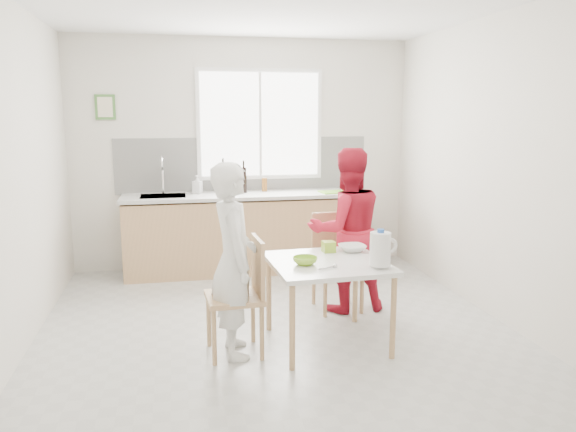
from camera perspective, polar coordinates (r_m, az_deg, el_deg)
name	(u,v)px	position (r m, az deg, el deg)	size (l,w,h in m)	color
ground	(278,332)	(4.87, -1.04, -11.73)	(4.50, 4.50, 0.00)	#B7B7B2
room_shell	(277,138)	(4.52, -1.11, 7.98)	(4.50, 4.50, 4.50)	silver
window	(260,125)	(6.74, -2.86, 9.26)	(1.50, 0.06, 1.30)	white
backsplash	(244,165)	(6.76, -4.53, 5.21)	(3.00, 0.02, 0.65)	white
picture_frame	(105,107)	(6.71, -18.08, 10.47)	(0.22, 0.03, 0.28)	#4A7F3A
kitchen_counter	(247,236)	(6.59, -4.15, -2.01)	(2.84, 0.64, 1.37)	tan
dining_table	(328,270)	(4.47, 4.04, -5.47)	(0.94, 0.94, 0.69)	white
chair_left	(243,291)	(4.35, -4.62, -7.57)	(0.44, 0.44, 0.90)	tan
chair_far	(335,256)	(5.36, 4.84, -4.09)	(0.44, 0.44, 0.90)	tan
person_white	(234,260)	(4.27, -5.53, -4.50)	(0.54, 0.36, 1.49)	white
person_red	(347,230)	(5.24, 5.98, -1.45)	(0.74, 0.58, 1.53)	red
bowl_green	(305,261)	(4.34, 1.75, -4.56)	(0.19, 0.19, 0.06)	#8CC32D
bowl_white	(352,248)	(4.77, 6.54, -3.26)	(0.23, 0.23, 0.06)	white
milk_jug	(381,248)	(4.27, 9.40, -3.28)	(0.22, 0.16, 0.28)	white
green_box	(329,247)	(4.73, 4.15, -3.13)	(0.10, 0.10, 0.09)	#8AB329
spoon	(327,268)	(4.22, 3.96, -5.28)	(0.01, 0.01, 0.16)	#A5A5AA
cutting_board	(335,192)	(6.59, 4.83, 2.45)	(0.35, 0.25, 0.01)	#6CB329
wine_bottle_a	(223,179)	(6.61, -6.59, 3.80)	(0.07, 0.07, 0.32)	black
wine_bottle_b	(244,180)	(6.55, -4.52, 3.69)	(0.07, 0.07, 0.30)	black
jar_amber	(265,185)	(6.64, -2.40, 3.19)	(0.06, 0.06, 0.16)	brown
soap_bottle	(197,184)	(6.57, -9.20, 3.21)	(0.10, 0.10, 0.21)	#999999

